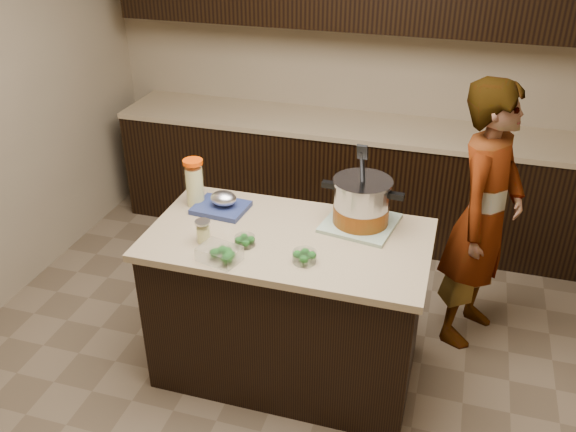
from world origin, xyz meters
name	(u,v)px	position (x,y,z in m)	size (l,w,h in m)	color
ground_plane	(288,367)	(0.00, 0.00, 0.00)	(4.00, 4.00, 0.00)	brown
room_shell	(288,82)	(0.00, 0.00, 1.71)	(4.04, 4.04, 2.72)	tan
back_cabinets	(353,116)	(0.00, 1.74, 0.94)	(3.60, 0.63, 2.33)	black
island	(288,305)	(0.00, 0.00, 0.45)	(1.46, 0.81, 0.90)	black
dish_towel	(360,223)	(0.34, 0.22, 0.91)	(0.36, 0.36, 0.02)	#557F57
stock_pot	(361,204)	(0.34, 0.22, 1.02)	(0.44, 0.34, 0.44)	#B7B7BC
lemonade_pitcher	(195,184)	(-0.60, 0.19, 1.03)	(0.13, 0.13, 0.27)	#E1DC89
mason_jar	(203,232)	(-0.40, -0.17, 0.96)	(0.10, 0.10, 0.13)	#E1DC89
broccoli_tub_left	(245,241)	(-0.18, -0.14, 0.92)	(0.12, 0.12, 0.05)	silver
broccoli_tub_right	(304,257)	(0.14, -0.20, 0.93)	(0.13, 0.13, 0.06)	silver
broccoli_tub_rect	(220,254)	(-0.25, -0.30, 0.93)	(0.22, 0.18, 0.07)	silver
blue_tray	(222,204)	(-0.43, 0.16, 0.94)	(0.30, 0.25, 0.11)	navy
person	(484,217)	(0.98, 0.65, 0.81)	(0.59, 0.39, 1.63)	gray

